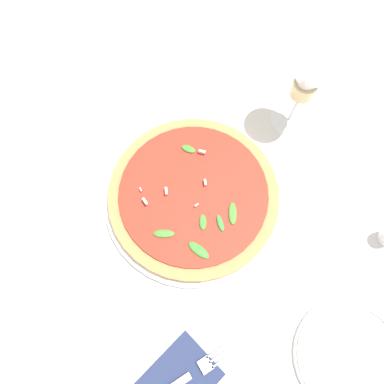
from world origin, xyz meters
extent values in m
plane|color=silver|center=(0.00, 0.00, 0.00)|extent=(6.00, 6.00, 0.00)
cylinder|color=white|center=(0.01, 0.00, 0.01)|extent=(0.35, 0.35, 0.01)
cylinder|color=#B7844C|center=(0.01, 0.00, 0.02)|extent=(0.33, 0.33, 0.02)
cylinder|color=#A82D1E|center=(0.01, 0.00, 0.03)|extent=(0.29, 0.29, 0.01)
ellipsoid|color=#3F8C2F|center=(-0.01, -0.06, 0.04)|extent=(0.03, 0.03, 0.01)
ellipsoid|color=#46832E|center=(0.04, -0.08, 0.04)|extent=(0.04, 0.04, 0.01)
ellipsoid|color=#41882F|center=(0.06, 0.08, 0.04)|extent=(0.03, 0.03, 0.01)
ellipsoid|color=#3B8C31|center=(-0.05, -0.09, 0.04)|extent=(0.03, 0.05, 0.01)
ellipsoid|color=#3A8436|center=(0.01, -0.08, 0.04)|extent=(0.02, 0.03, 0.01)
ellipsoid|color=#468030|center=(-0.08, -0.03, 0.04)|extent=(0.04, 0.04, 0.01)
cube|color=#EFE5C6|center=(0.00, -0.02, 0.04)|extent=(0.01, 0.00, 0.00)
cube|color=#EFE5C6|center=(-0.06, 0.07, 0.04)|extent=(0.00, 0.01, 0.00)
cube|color=#EFE5C6|center=(0.04, 0.00, 0.04)|extent=(0.01, 0.01, 0.01)
cube|color=#EFE5C6|center=(-0.03, 0.03, 0.04)|extent=(0.01, 0.01, 0.01)
cube|color=#EFE5C6|center=(0.08, 0.05, 0.04)|extent=(0.01, 0.01, 0.01)
cube|color=#EFE5C6|center=(-0.07, 0.04, 0.04)|extent=(0.01, 0.01, 0.01)
cylinder|color=white|center=(0.29, 0.01, 0.00)|extent=(0.08, 0.08, 0.00)
cylinder|color=white|center=(0.29, 0.01, 0.05)|extent=(0.01, 0.01, 0.09)
cone|color=white|center=(0.29, 0.01, 0.14)|extent=(0.09, 0.09, 0.09)
cylinder|color=beige|center=(0.29, 0.01, 0.11)|extent=(0.05, 0.05, 0.03)
cube|color=silver|center=(-0.16, -0.25, 0.01)|extent=(0.02, 0.03, 0.00)
cube|color=silver|center=(-0.14, -0.26, 0.01)|extent=(0.04, 0.01, 0.00)
cube|color=silver|center=(-0.14, -0.25, 0.01)|extent=(0.04, 0.01, 0.00)
cube|color=silver|center=(-0.13, -0.24, 0.01)|extent=(0.04, 0.01, 0.00)
cylinder|color=white|center=(0.04, -0.39, 0.01)|extent=(0.20, 0.20, 0.01)
torus|color=white|center=(0.04, -0.39, 0.01)|extent=(0.19, 0.19, 0.01)
camera|label=1|loc=(-0.14, -0.18, 0.70)|focal=35.00mm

